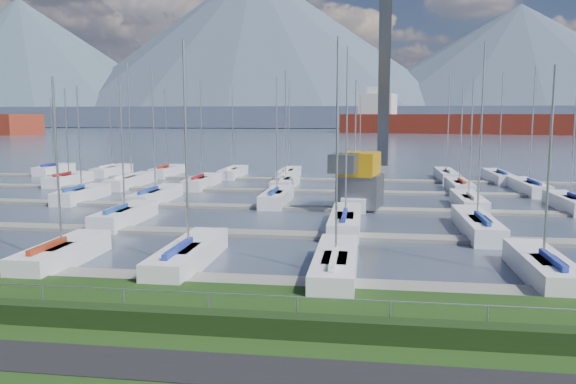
# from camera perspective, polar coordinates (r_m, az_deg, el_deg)

# --- Properties ---
(path) EXTENTS (160.00, 2.00, 0.04)m
(path) POSITION_cam_1_polar(r_m,az_deg,el_deg) (16.72, -7.53, -17.34)
(path) COLOR black
(path) RESTS_ON grass
(water) EXTENTS (800.00, 540.00, 0.20)m
(water) POSITION_cam_1_polar(r_m,az_deg,el_deg) (277.69, 7.19, 6.21)
(water) COLOR #3C4558
(hedge) EXTENTS (80.00, 0.70, 0.70)m
(hedge) POSITION_cam_1_polar(r_m,az_deg,el_deg) (18.90, -5.39, -13.13)
(hedge) COLOR black
(hedge) RESTS_ON grass
(fence) EXTENTS (80.00, 0.04, 0.04)m
(fence) POSITION_cam_1_polar(r_m,az_deg,el_deg) (18.98, -5.14, -10.31)
(fence) COLOR #9C9EA4
(fence) RESTS_ON grass
(foothill) EXTENTS (900.00, 80.00, 12.00)m
(foothill) POSITION_cam_1_polar(r_m,az_deg,el_deg) (347.59, 7.39, 7.57)
(foothill) COLOR #475067
(foothill) RESTS_ON water
(mountains) EXTENTS (1190.00, 360.00, 115.00)m
(mountains) POSITION_cam_1_polar(r_m,az_deg,el_deg) (424.05, 8.63, 13.08)
(mountains) COLOR #434E63
(mountains) RESTS_ON water
(docks) EXTENTS (90.00, 41.60, 0.25)m
(docks) POSITION_cam_1_polar(r_m,az_deg,el_deg) (44.37, 2.52, -1.69)
(docks) COLOR gray
(docks) RESTS_ON water
(crane) EXTENTS (4.88, 13.40, 22.35)m
(crane) POSITION_cam_1_polar(r_m,az_deg,el_deg) (45.47, 8.02, 5.51)
(crane) COLOR #55565C
(crane) RESTS_ON water
(cargo_ship_mid) EXTENTS (95.94, 38.30, 21.50)m
(cargo_ship_mid) POSITION_cam_1_polar(r_m,az_deg,el_deg) (239.66, 15.82, 6.68)
(cargo_ship_mid) COLOR maroon
(cargo_ship_mid) RESTS_ON water
(sailboat_fleet) EXTENTS (75.21, 49.83, 12.96)m
(sailboat_fleet) POSITION_cam_1_polar(r_m,az_deg,el_deg) (47.29, 3.21, 5.63)
(sailboat_fleet) COLOR white
(sailboat_fleet) RESTS_ON water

